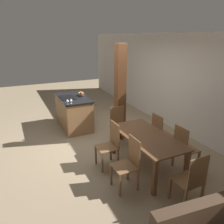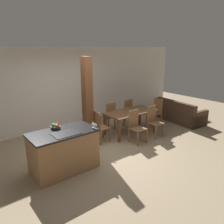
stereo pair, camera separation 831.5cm
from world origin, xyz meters
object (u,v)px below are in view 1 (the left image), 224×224
at_px(fruit_bowl, 81,94).
at_px(dining_chair_far_right, 184,148).
at_px(wine_glass_near, 67,100).
at_px(dining_chair_head_end, 119,125).
at_px(dining_chair_foot_end, 191,180).
at_px(wine_glass_middle, 71,100).
at_px(dining_chair_far_left, 160,133).
at_px(kitchen_island, 74,112).
at_px(dining_chair_near_right, 128,163).
at_px(dining_chair_near_left, 110,144).
at_px(dining_table, 147,140).
at_px(timber_post, 120,93).

relative_size(fruit_bowl, dining_chair_far_right, 0.23).
xyz_separation_m(fruit_bowl, wine_glass_near, (0.69, -0.58, 0.06)).
xyz_separation_m(dining_chair_head_end, dining_chair_foot_end, (2.47, 0.00, 0.00)).
height_order(wine_glass_middle, dining_chair_far_left, wine_glass_middle).
bearing_deg(kitchen_island, dining_chair_far_right, 23.99).
distance_m(wine_glass_near, dining_chair_head_end, 1.47).
distance_m(kitchen_island, wine_glass_near, 0.92).
distance_m(dining_chair_near_right, dining_chair_far_left, 1.50).
bearing_deg(fruit_bowl, dining_chair_near_left, -3.80).
bearing_deg(dining_chair_far_left, wine_glass_near, 45.04).
xyz_separation_m(kitchen_island, dining_chair_head_end, (1.50, 0.74, 0.02)).
distance_m(dining_chair_near_right, dining_chair_foot_end, 1.06).
height_order(wine_glass_near, dining_table, wine_glass_near).
bearing_deg(dining_chair_near_right, timber_post, 156.90).
bearing_deg(kitchen_island, dining_chair_near_left, 2.52).
height_order(fruit_bowl, timber_post, timber_post).
bearing_deg(wine_glass_middle, dining_chair_near_right, 7.53).
relative_size(dining_chair_foot_end, timber_post, 0.39).
height_order(fruit_bowl, dining_table, fruit_bowl).
xyz_separation_m(kitchen_island, fruit_bowl, (-0.04, 0.26, 0.52)).
bearing_deg(dining_chair_foot_end, dining_chair_far_right, -127.06).
bearing_deg(timber_post, dining_table, -6.23).
relative_size(fruit_bowl, dining_chair_head_end, 0.23).
xyz_separation_m(dining_chair_near_right, timber_post, (-1.89, 0.81, 0.74)).
bearing_deg(dining_chair_near_left, dining_chair_far_left, 90.00).
height_order(dining_chair_near_left, timber_post, timber_post).
xyz_separation_m(dining_chair_near_left, dining_chair_head_end, (-0.85, 0.64, 0.00)).
bearing_deg(dining_chair_near_right, dining_chair_head_end, 158.39).
height_order(dining_chair_near_right, dining_chair_far_left, same).
height_order(dining_chair_foot_end, timber_post, timber_post).
height_order(wine_glass_middle, dining_chair_foot_end, wine_glass_middle).
relative_size(kitchen_island, dining_table, 0.85).
relative_size(kitchen_island, dining_chair_near_left, 1.53).
relative_size(dining_chair_far_right, dining_chair_foot_end, 1.00).
bearing_deg(dining_chair_near_right, wine_glass_near, -170.34).
bearing_deg(wine_glass_middle, dining_table, 24.89).
relative_size(dining_chair_far_left, dining_chair_head_end, 1.00).
bearing_deg(wine_glass_near, timber_post, 64.62).
height_order(fruit_bowl, dining_chair_near_left, fruit_bowl).
xyz_separation_m(fruit_bowl, dining_chair_far_right, (3.16, 1.12, -0.50)).
height_order(kitchen_island, dining_table, kitchen_island).
distance_m(wine_glass_near, dining_chair_far_left, 2.47).
relative_size(wine_glass_middle, dining_table, 0.08).
xyz_separation_m(wine_glass_middle, timber_post, (0.58, 1.13, 0.18)).
height_order(dining_chair_head_end, timber_post, timber_post).
distance_m(kitchen_island, fruit_bowl, 0.58).
distance_m(wine_glass_near, dining_chair_near_right, 2.57).
xyz_separation_m(kitchen_island, wine_glass_near, (0.64, -0.32, 0.58)).
xyz_separation_m(dining_chair_far_right, dining_chair_head_end, (-1.62, -0.64, 0.00)).
bearing_deg(dining_chair_far_left, timber_post, 23.08).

